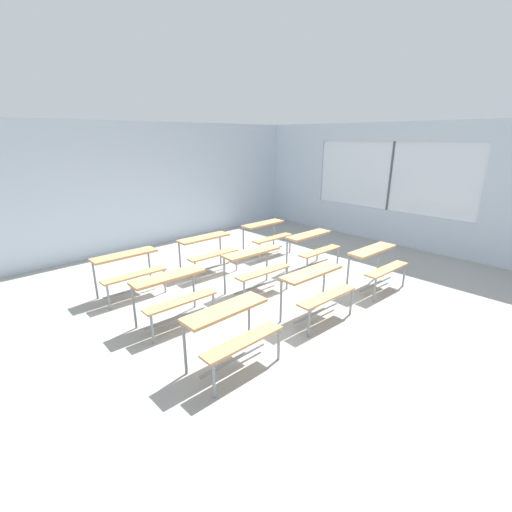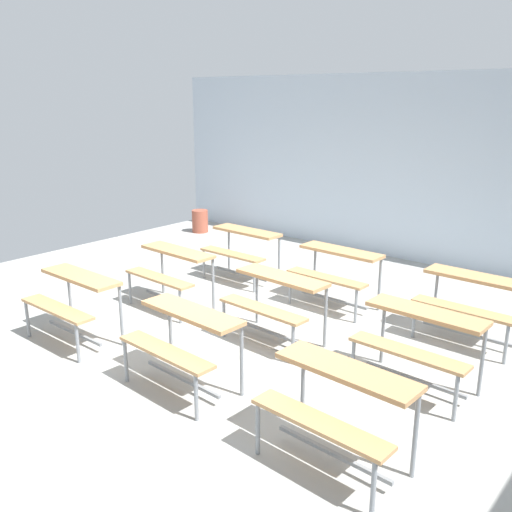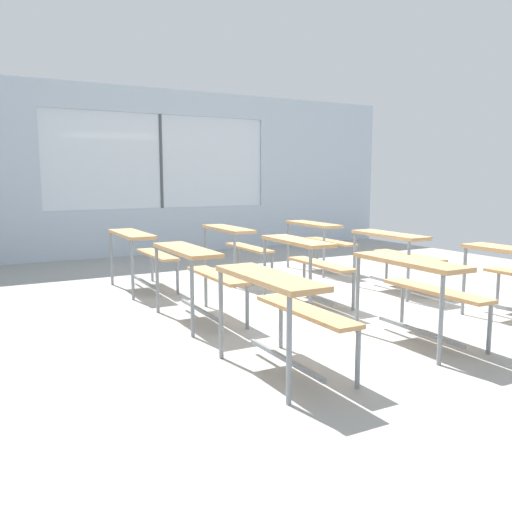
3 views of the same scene
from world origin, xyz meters
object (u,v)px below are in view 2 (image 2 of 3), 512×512
object	(u,v)px
desk_bench_r0c1	(183,332)
desk_bench_r1c2	(420,332)
desk_bench_r1c1	(275,293)
desk_bench_r1c0	(171,265)
desk_bench_r0c2	(337,396)
desk_bench_r2c0	(242,243)
desk_bench_r2c2	(472,293)
desk_bench_r0c0	(73,293)
desk_bench_r2c1	(336,265)
trash_bin	(200,221)

from	to	relation	value
desk_bench_r0c1	desk_bench_r1c2	bearing A→B (deg)	42.06
desk_bench_r1c1	desk_bench_r1c0	bearing A→B (deg)	-176.80
desk_bench_r0c2	desk_bench_r2c0	bearing A→B (deg)	142.82
desk_bench_r0c2	desk_bench_r2c2	size ratio (longest dim) A/B	1.01
desk_bench_r1c2	desk_bench_r0c0	bearing A→B (deg)	-155.17
desk_bench_r0c1	desk_bench_r1c2	world-z (taller)	same
desk_bench_r0c2	desk_bench_r1c2	xyz separation A→B (m)	(-0.03, 1.44, 0.00)
desk_bench_r2c0	desk_bench_r2c1	world-z (taller)	same
desk_bench_r1c0	desk_bench_r2c0	bearing A→B (deg)	93.23
desk_bench_r1c1	desk_bench_r2c2	world-z (taller)	same
desk_bench_r0c1	desk_bench_r1c1	distance (m)	1.35
desk_bench_r1c1	desk_bench_r2c0	distance (m)	2.20
desk_bench_r0c2	desk_bench_r2c1	bearing A→B (deg)	124.78
desk_bench_r0c1	trash_bin	xyz separation A→B (m)	(-4.34, 4.47, -0.34)
desk_bench_r0c0	desk_bench_r2c0	bearing A→B (deg)	90.21
desk_bench_r0c0	desk_bench_r0c1	xyz separation A→B (m)	(1.70, 0.06, 0.00)
desk_bench_r1c1	desk_bench_r1c2	size ratio (longest dim) A/B	1.01
desk_bench_r0c0	desk_bench_r0c2	size ratio (longest dim) A/B	0.98
desk_bench_r0c2	desk_bench_r1c2	distance (m)	1.44
desk_bench_r0c2	desk_bench_r2c2	xyz separation A→B (m)	(-0.03, 2.79, 0.00)
desk_bench_r0c2	desk_bench_r1c2	bearing A→B (deg)	93.42
desk_bench_r2c0	desk_bench_r2c2	xyz separation A→B (m)	(3.35, -0.01, 0.00)
desk_bench_r1c0	desk_bench_r1c1	world-z (taller)	same
desk_bench_r0c1	desk_bench_r1c0	bearing A→B (deg)	143.49
trash_bin	desk_bench_r0c2	bearing A→B (deg)	-36.90
desk_bench_r2c0	desk_bench_r1c0	bearing A→B (deg)	-87.75
desk_bench_r0c0	desk_bench_r1c2	distance (m)	3.65
desk_bench_r1c2	desk_bench_r1c1	bearing A→B (deg)	-177.33
desk_bench_r1c1	trash_bin	xyz separation A→B (m)	(-4.35, 3.12, -0.34)
desk_bench_r2c1	desk_bench_r0c2	bearing A→B (deg)	-56.29
desk_bench_r0c2	desk_bench_r1c0	xyz separation A→B (m)	(-3.35, 1.40, 0.00)
desk_bench_r2c1	desk_bench_r0c0	bearing A→B (deg)	-119.46
trash_bin	desk_bench_r2c1	bearing A→B (deg)	-22.48
desk_bench_r1c2	desk_bench_r2c2	distance (m)	1.35
desk_bench_r0c1	desk_bench_r2c2	world-z (taller)	same
desk_bench_r1c0	desk_bench_r2c2	xyz separation A→B (m)	(3.32, 1.39, 0.00)
desk_bench_r0c2	desk_bench_r2c1	world-z (taller)	same
desk_bench_r1c1	desk_bench_r2c2	xyz separation A→B (m)	(1.64, 1.38, 0.00)
desk_bench_r0c2	desk_bench_r2c1	xyz separation A→B (m)	(-1.75, 2.76, 0.00)
desk_bench_r0c0	desk_bench_r0c1	size ratio (longest dim) A/B	0.98
desk_bench_r2c2	desk_bench_r2c0	bearing A→B (deg)	-179.21
desk_bench_r0c0	trash_bin	size ratio (longest dim) A/B	2.49
desk_bench_r2c0	desk_bench_r2c2	world-z (taller)	same
desk_bench_r2c0	desk_bench_r0c1	bearing A→B (deg)	-57.46
desk_bench_r1c1	desk_bench_r2c1	world-z (taller)	same
desk_bench_r1c0	desk_bench_r2c0	size ratio (longest dim) A/B	1.01
desk_bench_r0c2	desk_bench_r2c2	world-z (taller)	same
desk_bench_r0c0	desk_bench_r1c0	world-z (taller)	same
desk_bench_r2c2	desk_bench_r1c0	bearing A→B (deg)	-156.27
desk_bench_r0c2	desk_bench_r0c0	bearing A→B (deg)	-177.68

